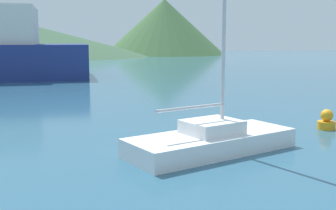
# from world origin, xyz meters

# --- Properties ---
(sailboat_inner) EXTENTS (5.91, 3.59, 9.11)m
(sailboat_inner) POSITION_xyz_m (1.10, 11.73, 0.44)
(sailboat_inner) COLOR white
(sailboat_inner) RESTS_ON ground_plane
(buoy_marker) EXTENTS (0.70, 0.70, 0.80)m
(buoy_marker) POSITION_xyz_m (6.78, 13.62, 0.33)
(buoy_marker) COLOR orange
(buoy_marker) RESTS_ON ground_plane
(hill_central) EXTENTS (47.74, 47.74, 6.21)m
(hill_central) POSITION_xyz_m (-4.75, 93.37, 3.11)
(hill_central) COLOR #38563D
(hill_central) RESTS_ON ground_plane
(hill_east) EXTENTS (28.38, 28.38, 12.88)m
(hill_east) POSITION_xyz_m (23.94, 96.28, 6.44)
(hill_east) COLOR #3D6038
(hill_east) RESTS_ON ground_plane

